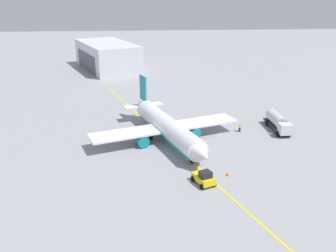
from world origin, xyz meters
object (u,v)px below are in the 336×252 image
pushback_tug (204,178)px  refueling_worker (240,128)px  airplane (167,127)px  safety_cone_nose (228,174)px  fuel_tanker (278,122)px

pushback_tug → refueling_worker: size_ratio=2.38×
airplane → safety_cone_nose: (14.50, 7.98, -2.33)m
airplane → safety_cone_nose: bearing=28.8°
airplane → safety_cone_nose: size_ratio=50.75×
fuel_tanker → airplane: bearing=-81.3°
airplane → refueling_worker: 15.13m
fuel_tanker → refueling_worker: bearing=-88.3°
refueling_worker → safety_cone_nose: bearing=-20.7°
fuel_tanker → pushback_tug: 27.32m
refueling_worker → safety_cone_nose: size_ratio=2.89×
pushback_tug → safety_cone_nose: 4.62m
airplane → pushback_tug: size_ratio=7.36×
fuel_tanker → safety_cone_nose: size_ratio=16.48×
fuel_tanker → refueling_worker: fuel_tanker is taller
airplane → fuel_tanker: size_ratio=3.08×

